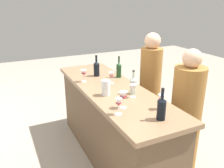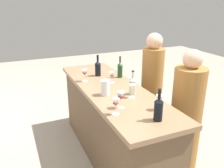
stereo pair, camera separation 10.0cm
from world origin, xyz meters
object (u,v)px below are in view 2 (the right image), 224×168
at_px(wine_bottle_center_olive_green, 120,69).
at_px(wine_bottle_second_left_clear_pale, 133,85).
at_px(wine_glass_near_right, 112,75).
at_px(wine_glass_far_left, 121,97).
at_px(wine_bottle_leftmost_near_black, 158,109).
at_px(person_left_guest, 186,117).
at_px(water_pitcher, 105,88).
at_px(wine_bottle_second_right_near_black, 98,68).
at_px(wine_glass_near_left, 159,100).
at_px(wine_glass_near_center, 132,89).
at_px(person_center_guest, 152,89).
at_px(wine_glass_far_right, 116,103).
at_px(wine_glass_far_center, 85,73).

bearing_deg(wine_bottle_center_olive_green, wine_bottle_second_left_clear_pale, 167.77).
xyz_separation_m(wine_glass_near_right, wine_glass_far_left, (-0.71, 0.21, 0.02)).
bearing_deg(wine_bottle_leftmost_near_black, person_left_guest, -60.32).
bearing_deg(water_pitcher, wine_bottle_second_right_near_black, -13.93).
distance_m(wine_glass_near_left, wine_glass_near_center, 0.38).
bearing_deg(wine_glass_near_center, water_pitcher, 52.56).
height_order(wine_glass_near_right, person_center_guest, person_center_guest).
height_order(wine_bottle_second_left_clear_pale, wine_glass_far_right, wine_bottle_second_left_clear_pale).
bearing_deg(wine_glass_near_center, person_left_guest, -103.96).
relative_size(wine_glass_near_center, water_pitcher, 0.86).
bearing_deg(wine_glass_far_left, wine_glass_far_right, 134.92).
xyz_separation_m(wine_bottle_leftmost_near_black, wine_bottle_second_right_near_black, (1.43, 0.03, -0.00)).
bearing_deg(wine_glass_far_right, wine_bottle_second_left_clear_pale, -44.67).
bearing_deg(wine_bottle_second_left_clear_pale, wine_glass_near_left, -174.42).
bearing_deg(wine_glass_near_center, person_center_guest, -45.86).
distance_m(wine_glass_near_left, water_pitcher, 0.65).
relative_size(wine_bottle_second_right_near_black, wine_glass_near_left, 1.92).
bearing_deg(water_pitcher, wine_bottle_leftmost_near_black, -164.15).
xyz_separation_m(wine_bottle_second_left_clear_pale, wine_glass_far_center, (0.64, 0.36, 0.01)).
bearing_deg(wine_bottle_second_right_near_black, person_left_guest, -145.63).
bearing_deg(wine_glass_far_center, water_pitcher, -172.96).
relative_size(wine_bottle_second_left_clear_pale, wine_glass_far_center, 1.74).
height_order(wine_bottle_center_olive_green, wine_glass_far_left, wine_bottle_center_olive_green).
bearing_deg(person_center_guest, person_left_guest, 86.36).
bearing_deg(wine_glass_near_center, wine_glass_near_right, 1.41).
xyz_separation_m(wine_glass_near_center, wine_glass_far_left, (-0.19, 0.22, 0.02)).
xyz_separation_m(wine_bottle_second_right_near_black, wine_glass_far_right, (-1.18, 0.26, 0.00)).
bearing_deg(person_left_guest, wine_glass_near_left, 38.39).
distance_m(wine_bottle_leftmost_near_black, person_center_guest, 1.47).
distance_m(wine_glass_near_center, wine_glass_far_right, 0.44).
relative_size(wine_bottle_center_olive_green, wine_glass_near_left, 1.92).
bearing_deg(person_center_guest, wine_glass_near_right, 12.15).
distance_m(wine_glass_near_right, person_center_guest, 0.80).
xyz_separation_m(wine_bottle_second_left_clear_pale, wine_glass_far_right, (-0.38, 0.38, 0.01)).
bearing_deg(water_pitcher, wine_glass_near_left, -148.77).
height_order(water_pitcher, person_center_guest, person_center_guest).
relative_size(wine_glass_far_center, person_left_guest, 0.11).
height_order(wine_bottle_second_left_clear_pale, wine_glass_near_center, wine_bottle_second_left_clear_pale).
height_order(wine_bottle_leftmost_near_black, water_pitcher, wine_bottle_leftmost_near_black).
relative_size(wine_bottle_center_olive_green, person_center_guest, 0.19).
distance_m(wine_glass_far_left, wine_glass_far_right, 0.15).
height_order(wine_glass_near_center, water_pitcher, water_pitcher).
xyz_separation_m(wine_bottle_center_olive_green, wine_glass_near_right, (-0.17, 0.19, -0.01)).
distance_m(wine_bottle_second_right_near_black, wine_glass_far_center, 0.29).
bearing_deg(water_pitcher, person_left_guest, -111.30).
relative_size(wine_glass_near_center, wine_glass_far_center, 0.94).
bearing_deg(wine_bottle_second_right_near_black, wine_glass_near_center, -175.50).
distance_m(wine_bottle_second_left_clear_pale, water_pitcher, 0.31).
height_order(wine_bottle_second_left_clear_pale, wine_bottle_center_olive_green, wine_bottle_center_olive_green).
bearing_deg(wine_glass_near_left, person_left_guest, -68.85).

